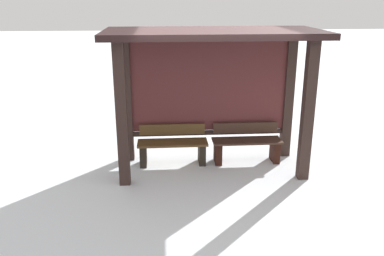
{
  "coord_description": "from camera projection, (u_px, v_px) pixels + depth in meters",
  "views": [
    {
      "loc": [
        -0.85,
        -6.77,
        3.01
      ],
      "look_at": [
        -0.39,
        -0.48,
        0.93
      ],
      "focal_mm": 38.01,
      "sensor_mm": 36.0,
      "label": 1
    }
  ],
  "objects": [
    {
      "name": "bench_center_inside",
      "position": [
        246.0,
        145.0,
        7.6
      ],
      "size": [
        1.28,
        0.41,
        0.72
      ],
      "color": "#432D23",
      "rests_on": "ground"
    },
    {
      "name": "bus_shelter",
      "position": [
        212.0,
        67.0,
        7.0
      ],
      "size": [
        3.59,
        1.65,
        2.46
      ],
      "color": "#33231F",
      "rests_on": "ground"
    },
    {
      "name": "bench_left_inside",
      "position": [
        173.0,
        146.0,
        7.5
      ],
      "size": [
        1.28,
        0.41,
        0.72
      ],
      "color": "brown",
      "rests_on": "ground"
    },
    {
      "name": "ground_plane",
      "position": [
        211.0,
        168.0,
        7.41
      ],
      "size": [
        60.0,
        60.0,
        0.0
      ],
      "primitive_type": "plane",
      "color": "white"
    }
  ]
}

